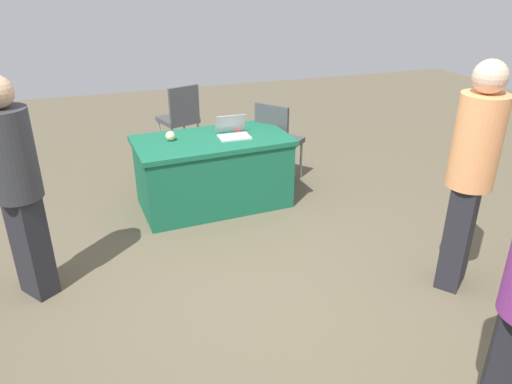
# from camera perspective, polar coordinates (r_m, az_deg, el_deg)

# --- Properties ---
(ground_plane) EXTENTS (14.40, 14.40, 0.00)m
(ground_plane) POSITION_cam_1_polar(r_m,az_deg,el_deg) (3.90, -0.28, -12.87)
(ground_plane) COLOR brown
(table_foreground) EXTENTS (1.63, 0.94, 0.75)m
(table_foreground) POSITION_cam_1_polar(r_m,az_deg,el_deg) (5.24, -4.97, 2.35)
(table_foreground) COLOR #196647
(table_foreground) RESTS_ON ground
(chair_aisle) EXTENTS (0.55, 0.55, 0.97)m
(chair_aisle) POSITION_cam_1_polar(r_m,az_deg,el_deg) (6.61, -8.76, 8.72)
(chair_aisle) COLOR #9E9993
(chair_aisle) RESTS_ON ground
(chair_by_pillar) EXTENTS (0.62, 0.62, 0.97)m
(chair_by_pillar) POSITION_cam_1_polar(r_m,az_deg,el_deg) (5.71, 2.43, 6.34)
(chair_by_pillar) COLOR #9E9993
(chair_by_pillar) RESTS_ON ground
(person_presenter) EXTENTS (0.47, 0.47, 1.73)m
(person_presenter) POSITION_cam_1_polar(r_m,az_deg,el_deg) (3.94, -25.96, 1.15)
(person_presenter) COLOR #26262D
(person_presenter) RESTS_ON ground
(person_attendee_browsing) EXTENTS (0.48, 0.48, 1.81)m
(person_attendee_browsing) POSITION_cam_1_polar(r_m,az_deg,el_deg) (3.96, 23.68, 2.53)
(person_attendee_browsing) COLOR #26262D
(person_attendee_browsing) RESTS_ON ground
(laptop_silver) EXTENTS (0.32, 0.30, 0.21)m
(laptop_silver) POSITION_cam_1_polar(r_m,az_deg,el_deg) (5.14, -2.66, 6.87)
(laptop_silver) COLOR silver
(laptop_silver) RESTS_ON table_foreground
(yarn_ball) EXTENTS (0.10, 0.10, 0.10)m
(yarn_ball) POSITION_cam_1_polar(r_m,az_deg,el_deg) (5.07, -9.88, 6.39)
(yarn_ball) COLOR beige
(yarn_ball) RESTS_ON table_foreground
(scissors_red) EXTENTS (0.14, 0.16, 0.01)m
(scissors_red) POSITION_cam_1_polar(r_m,az_deg,el_deg) (5.26, -1.66, 6.91)
(scissors_red) COLOR red
(scissors_red) RESTS_ON table_foreground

